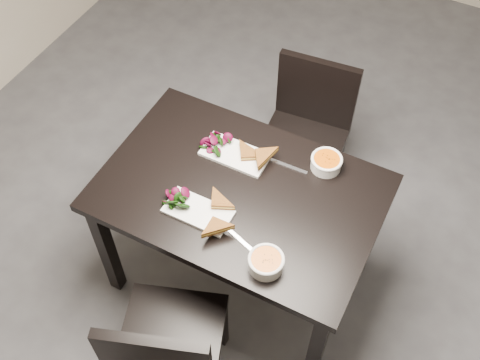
{
  "coord_description": "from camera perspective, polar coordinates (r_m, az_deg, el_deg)",
  "views": [
    {
      "loc": [
        0.26,
        -1.71,
        2.75
      ],
      "look_at": [
        -0.42,
        -0.39,
        0.82
      ],
      "focal_mm": 43.47,
      "sensor_mm": 36.0,
      "label": 1
    }
  ],
  "objects": [
    {
      "name": "cutlery_near",
      "position": [
        2.34,
        0.05,
        -5.9
      ],
      "size": [
        0.18,
        0.07,
        0.0
      ],
      "primitive_type": "cube",
      "rotation": [
        0.0,
        0.0,
        -0.33
      ],
      "color": "silver",
      "rests_on": "table"
    },
    {
      "name": "cutlery_far",
      "position": [
        2.57,
        4.76,
        1.38
      ],
      "size": [
        0.18,
        0.02,
        0.0
      ],
      "primitive_type": "cube",
      "rotation": [
        0.0,
        0.0,
        0.02
      ],
      "color": "silver",
      "rests_on": "table"
    },
    {
      "name": "ground",
      "position": [
        3.24,
        9.86,
        -6.58
      ],
      "size": [
        5.0,
        5.0,
        0.0
      ],
      "primitive_type": "plane",
      "color": "#47474C",
      "rests_on": "ground"
    },
    {
      "name": "sandwich_near",
      "position": [
        2.38,
        -2.63,
        -3.03
      ],
      "size": [
        0.17,
        0.15,
        0.05
      ],
      "primitive_type": null,
      "rotation": [
        0.0,
        0.0,
        0.42
      ],
      "color": "brown",
      "rests_on": "plate_near"
    },
    {
      "name": "plate_near",
      "position": [
        2.42,
        -4.12,
        -3.11
      ],
      "size": [
        0.28,
        0.14,
        0.01
      ],
      "primitive_type": "cube",
      "color": "white",
      "rests_on": "table"
    },
    {
      "name": "plate_far",
      "position": [
        2.6,
        -0.48,
        2.54
      ],
      "size": [
        0.3,
        0.15,
        0.02
      ],
      "primitive_type": "cube",
      "color": "white",
      "rests_on": "table"
    },
    {
      "name": "soup_bowl_near",
      "position": [
        2.25,
        2.58,
        -8.04
      ],
      "size": [
        0.14,
        0.14,
        0.06
      ],
      "color": "white",
      "rests_on": "table"
    },
    {
      "name": "table",
      "position": [
        2.56,
        0.0,
        -2.29
      ],
      "size": [
        1.2,
        0.8,
        0.75
      ],
      "color": "black",
      "rests_on": "ground"
    },
    {
      "name": "chair_near",
      "position": [
        2.44,
        -7.23,
        -16.16
      ],
      "size": [
        0.54,
        0.54,
        0.85
      ],
      "rotation": [
        0.0,
        0.0,
        0.34
      ],
      "color": "black",
      "rests_on": "ground"
    },
    {
      "name": "soup_bowl_far",
      "position": [
        2.56,
        8.48,
        1.76
      ],
      "size": [
        0.14,
        0.14,
        0.06
      ],
      "color": "white",
      "rests_on": "table"
    },
    {
      "name": "sandwich_far",
      "position": [
        2.54,
        0.66,
        2.26
      ],
      "size": [
        0.19,
        0.17,
        0.05
      ],
      "primitive_type": null,
      "rotation": [
        0.0,
        0.0,
        0.55
      ],
      "color": "brown",
      "rests_on": "plate_far"
    },
    {
      "name": "salad_near",
      "position": [
        2.43,
        -6.21,
        -1.85
      ],
      "size": [
        0.09,
        0.08,
        0.04
      ],
      "primitive_type": null,
      "color": "black",
      "rests_on": "plate_near"
    },
    {
      "name": "chair_far",
      "position": [
        3.09,
        6.62,
        5.13
      ],
      "size": [
        0.46,
        0.46,
        0.85
      ],
      "rotation": [
        0.0,
        0.0,
        0.09
      ],
      "color": "black",
      "rests_on": "ground"
    },
    {
      "name": "salad_far",
      "position": [
        2.61,
        -2.44,
        3.71
      ],
      "size": [
        0.09,
        0.08,
        0.04
      ],
      "primitive_type": null,
      "color": "black",
      "rests_on": "plate_far"
    }
  ]
}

